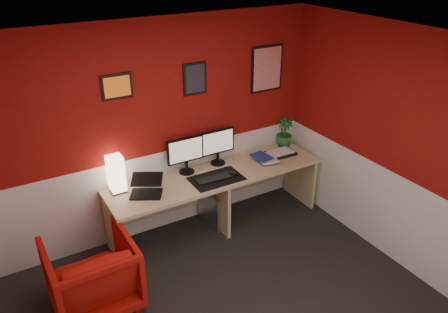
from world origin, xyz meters
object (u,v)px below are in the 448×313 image
laptop (146,186)px  monitor_right (218,142)px  zen_tray (281,153)px  pc_tower (214,207)px  desk (217,201)px  potted_plant (285,133)px  monitor_left (186,150)px  shoji_lamp (116,175)px  armchair (92,274)px

laptop → monitor_right: 1.07m
zen_tray → pc_tower: 1.08m
desk → potted_plant: potted_plant is taller
desk → monitor_right: bearing=57.5°
monitor_right → monitor_left: bearing=-178.2°
desk → monitor_right: (0.15, 0.23, 0.66)m
shoji_lamp → zen_tray: bearing=-4.3°
laptop → monitor_left: bearing=51.1°
zen_tray → armchair: size_ratio=0.44×
monitor_right → zen_tray: monitor_right is taller
shoji_lamp → monitor_right: 1.26m
shoji_lamp → monitor_right: bearing=1.2°
potted_plant → armchair: (-2.78, -0.75, -0.56)m
monitor_right → zen_tray: 0.88m
monitor_left → desk: bearing=-37.6°
shoji_lamp → zen_tray: 2.09m
desk → potted_plant: size_ratio=6.83×
laptop → monitor_left: monitor_left is taller
shoji_lamp → pc_tower: bearing=-6.0°
laptop → monitor_right: (1.02, 0.25, 0.18)m
zen_tray → pc_tower: zen_tray is taller
desk → shoji_lamp: (-1.11, 0.20, 0.56)m
shoji_lamp → monitor_left: size_ratio=0.69×
monitor_right → armchair: (-1.79, -0.75, -0.66)m
monitor_left → monitor_right: same height
armchair → monitor_left: bearing=-152.7°
desk → pc_tower: size_ratio=5.78×
potted_plant → pc_tower: potted_plant is taller
desk → shoji_lamp: bearing=169.7°
monitor_right → pc_tower: bearing=-133.7°
laptop → potted_plant: 2.04m
monitor_left → monitor_right: (0.43, 0.01, 0.00)m
monitor_left → zen_tray: 1.28m
monitor_right → potted_plant: bearing=-0.2°
desk → laptop: size_ratio=7.88×
armchair → shoji_lamp: bearing=-127.2°
zen_tray → armchair: (-2.60, -0.57, -0.38)m
zen_tray → pc_tower: bearing=177.7°
monitor_left → potted_plant: size_ratio=1.52×
laptop → pc_tower: size_ratio=0.73×
desk → armchair: size_ratio=3.27×
desk → monitor_right: 0.71m
monitor_right → pc_tower: size_ratio=1.29×
monitor_left → armchair: (-1.36, -0.74, -0.66)m
monitor_right → armchair: size_ratio=0.73×
desk → potted_plant: bearing=11.2°
shoji_lamp → monitor_left: monitor_left is taller
pc_tower → desk: bearing=-100.3°
desk → armchair: bearing=-162.3°
desk → armchair: 1.72m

